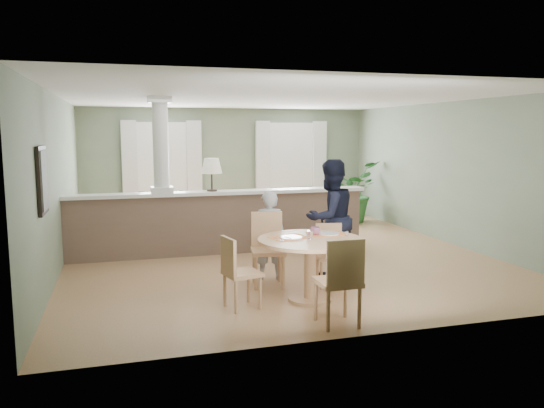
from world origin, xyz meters
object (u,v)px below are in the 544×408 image
object	(u,v)px
sofa	(187,220)
child_person	(269,235)
chair_far_man	(330,252)
man_person	(330,218)
dining_table	(310,251)
chair_far_boy	(268,245)
chair_near	(341,278)
chair_side	(237,269)
houseplant	(351,192)

from	to	relation	value
sofa	child_person	xyz separation A→B (m)	(0.81, -3.00, 0.22)
chair_far_man	sofa	bearing A→B (deg)	124.88
man_person	dining_table	bearing A→B (deg)	37.27
dining_table	chair_far_boy	size ratio (longest dim) A/B	1.31
dining_table	man_person	bearing A→B (deg)	56.71
chair_far_boy	chair_near	bearing A→B (deg)	-70.03
chair_near	chair_far_man	bearing A→B (deg)	-108.65
sofa	chair_side	distance (m)	4.16
sofa	dining_table	size ratio (longest dim) A/B	2.21
man_person	child_person	bearing A→B (deg)	-20.90
houseplant	child_person	world-z (taller)	houseplant
sofa	chair_near	world-z (taller)	chair_near
child_person	man_person	bearing A→B (deg)	-167.89
chair_near	child_person	xyz separation A→B (m)	(-0.23, 2.05, 0.10)
sofa	dining_table	world-z (taller)	dining_table
man_person	sofa	bearing A→B (deg)	-79.54
houseplant	dining_table	xyz separation A→B (m)	(-3.00, -5.38, -0.08)
houseplant	chair_far_boy	distance (m)	5.63
sofa	houseplant	world-z (taller)	houseplant
chair_side	man_person	world-z (taller)	man_person
chair_side	child_person	distance (m)	1.37
sofa	chair_side	xyz separation A→B (m)	(0.08, -4.16, 0.06)
chair_far_man	chair_near	bearing A→B (deg)	-97.03
chair_far_boy	child_person	xyz separation A→B (m)	(0.09, 0.25, 0.09)
houseplant	child_person	xyz separation A→B (m)	(-3.24, -4.29, -0.07)
chair_near	chair_side	world-z (taller)	chair_near
houseplant	dining_table	world-z (taller)	houseplant
houseplant	man_person	distance (m)	4.89
chair_near	man_person	size ratio (longest dim) A/B	0.58
chair_far_boy	chair_far_man	xyz separation A→B (m)	(0.83, -0.26, -0.09)
sofa	man_person	distance (m)	3.52
houseplant	dining_table	size ratio (longest dim) A/B	1.09
chair_side	chair_near	bearing A→B (deg)	-146.09
child_person	man_person	world-z (taller)	man_person
houseplant	man_person	size ratio (longest dim) A/B	0.83
dining_table	sofa	bearing A→B (deg)	104.23
houseplant	chair_far_boy	size ratio (longest dim) A/B	1.43
sofa	houseplant	size ratio (longest dim) A/B	2.03
child_person	man_person	distance (m)	0.96
sofa	chair_side	size ratio (longest dim) A/B	3.30
chair_side	child_person	world-z (taller)	child_person
chair_far_boy	child_person	world-z (taller)	child_person
chair_far_boy	man_person	xyz separation A→B (m)	(1.02, 0.22, 0.31)
chair_near	chair_side	distance (m)	1.32
sofa	child_person	world-z (taller)	child_person
sofa	chair_far_boy	distance (m)	3.33
sofa	houseplant	xyz separation A→B (m)	(4.04, 1.29, 0.29)
houseplant	chair_far_boy	xyz separation A→B (m)	(-3.33, -4.54, -0.16)
sofa	man_person	bearing A→B (deg)	-48.50
sofa	chair_far_man	world-z (taller)	same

